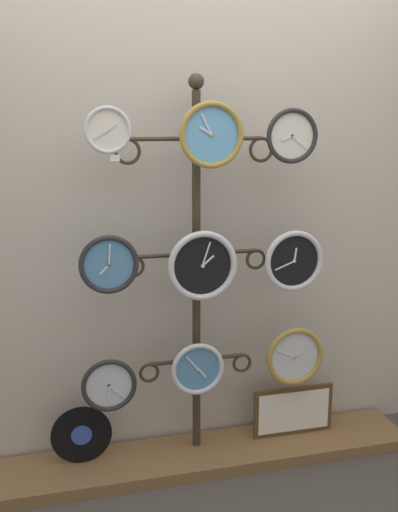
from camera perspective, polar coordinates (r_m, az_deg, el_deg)
The scene contains 16 objects.
ground_plane at distance 2.92m, azimuth 1.94°, elevation -22.41°, with size 12.00×12.00×0.00m, color #47423D.
shop_wall at distance 2.95m, azimuth -1.04°, elevation 7.29°, with size 4.40×0.04×2.80m.
low_shelf at distance 3.18m, azimuth 0.05°, elevation -18.48°, with size 2.20×0.36×0.06m.
display_stand at distance 2.93m, azimuth -0.25°, elevation -5.76°, with size 0.75×0.32×1.89m.
clock_top_left at distance 2.64m, azimuth -8.71°, elevation 11.78°, with size 0.20×0.04×0.20m.
clock_top_center at distance 2.68m, azimuth 1.18°, elevation 11.46°, with size 0.30×0.04×0.30m.
clock_top_right at distance 2.84m, azimuth 8.82°, elevation 11.23°, with size 0.25×0.04×0.25m.
clock_middle_left at distance 2.69m, azimuth -8.58°, elevation -0.79°, with size 0.27×0.04×0.27m.
clock_middle_center at distance 2.75m, azimuth 0.28°, elevation -0.93°, with size 0.33×0.04×0.33m.
clock_middle_right at distance 2.90m, azimuth 9.02°, elevation -0.45°, with size 0.30×0.04×0.30m.
clock_bottom_left at distance 2.88m, azimuth -8.57°, elevation -12.06°, with size 0.26×0.04×0.26m.
clock_bottom_center at distance 2.91m, azimuth -0.15°, elevation -10.68°, with size 0.26×0.04×0.26m.
clock_bottom_right at distance 3.09m, azimuth 9.10°, elevation -9.41°, with size 0.30×0.04×0.30m.
vinyl_record at distance 3.05m, azimuth -11.12°, elevation -16.38°, with size 0.29×0.01×0.29m.
picture_frame at distance 3.29m, azimuth 8.96°, elevation -14.35°, with size 0.44×0.02×0.26m.
price_tag_upper at distance 2.64m, azimuth -8.01°, elevation 9.23°, with size 0.04×0.00×0.03m.
Camera 1 is at (-0.69, -2.28, 1.68)m, focal length 42.00 mm.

